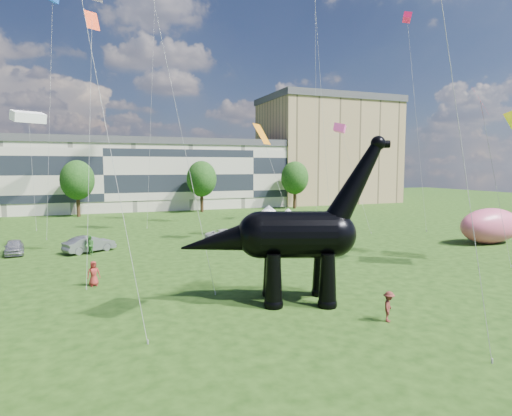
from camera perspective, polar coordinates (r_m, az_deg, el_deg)
name	(u,v)px	position (r m, az deg, el deg)	size (l,w,h in m)	color
ground	(292,315)	(23.58, 4.87, -14.07)	(220.00, 220.00, 0.00)	#16330C
terrace_row	(103,177)	(82.03, -19.74, 3.88)	(78.00, 11.00, 12.00)	beige
apartment_block	(327,153)	(98.50, 9.51, 7.26)	(28.00, 18.00, 22.00)	tan
tree_mid_left	(77,177)	(73.04, -22.74, 3.84)	(5.20, 5.20, 9.44)	#382314
tree_mid_right	(202,176)	(75.12, -7.27, 4.26)	(5.20, 5.20, 9.44)	#382314
tree_far_right	(295,175)	(81.27, 5.19, 4.38)	(5.20, 5.20, 9.44)	#382314
dinosaur_sculpture	(289,238)	(25.00, 4.46, -3.95)	(12.11, 5.80, 10.04)	black
car_silver	(14,247)	(44.49, -29.55, -4.56)	(1.57, 3.90, 1.33)	#B0B0B5
car_grey	(90,244)	(42.63, -21.32, -4.49)	(1.61, 4.60, 1.52)	gray
car_white	(230,236)	(44.80, -3.55, -3.72)	(2.34, 5.07, 1.41)	silver
car_dark	(252,237)	(44.09, -0.54, -3.92)	(1.85, 4.55, 1.32)	#595960
gazebo_near	(269,212)	(56.28, 1.71, -0.49)	(4.18, 4.18, 2.85)	white
gazebo_far	(288,215)	(54.33, 4.31, -0.87)	(4.77, 4.77, 2.64)	silver
inflatable_pink	(490,226)	(50.25, 28.76, -2.10)	(7.31, 3.65, 3.65)	#E5597F
visitors	(180,247)	(38.39, -10.06, -5.16)	(51.88, 38.07, 1.78)	black
kites	(112,21)	(43.98, -18.69, 22.57)	(59.47, 52.64, 26.47)	#FC1051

